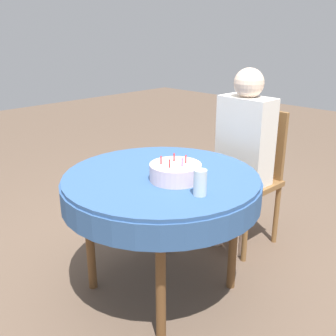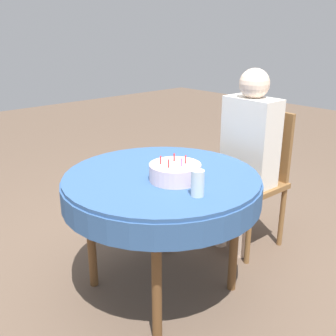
{
  "view_description": "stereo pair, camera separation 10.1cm",
  "coord_description": "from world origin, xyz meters",
  "views": [
    {
      "loc": [
        1.43,
        -1.39,
        1.47
      ],
      "look_at": [
        0.05,
        -0.0,
        0.78
      ],
      "focal_mm": 42.0,
      "sensor_mm": 36.0,
      "label": 1
    },
    {
      "loc": [
        1.5,
        -1.32,
        1.47
      ],
      "look_at": [
        0.05,
        -0.0,
        0.78
      ],
      "focal_mm": 42.0,
      "sensor_mm": 36.0,
      "label": 2
    }
  ],
  "objects": [
    {
      "name": "chair",
      "position": [
        0.02,
        0.85,
        0.52
      ],
      "size": [
        0.44,
        0.44,
        0.95
      ],
      "rotation": [
        0.0,
        0.0,
        -0.05
      ],
      "color": "brown",
      "rests_on": "ground_plane"
    },
    {
      "name": "birthday_cake",
      "position": [
        0.11,
        -0.0,
        0.77
      ],
      "size": [
        0.27,
        0.27,
        0.13
      ],
      "color": "silver",
      "rests_on": "dining_table"
    },
    {
      "name": "ground_plane",
      "position": [
        0.0,
        0.0,
        0.0
      ],
      "size": [
        12.0,
        12.0,
        0.0
      ],
      "primitive_type": "plane",
      "color": "brown"
    },
    {
      "name": "person",
      "position": [
        0.01,
        0.75,
        0.74
      ],
      "size": [
        0.37,
        0.3,
        1.24
      ],
      "rotation": [
        0.0,
        0.0,
        -0.05
      ],
      "color": "beige",
      "rests_on": "ground_plane"
    },
    {
      "name": "drinking_glass",
      "position": [
        0.33,
        -0.06,
        0.79
      ],
      "size": [
        0.06,
        0.06,
        0.13
      ],
      "color": "silver",
      "rests_on": "dining_table"
    },
    {
      "name": "dining_table",
      "position": [
        0.0,
        0.0,
        0.64
      ],
      "size": [
        1.09,
        1.09,
        0.72
      ],
      "color": "#335689",
      "rests_on": "ground_plane"
    }
  ]
}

